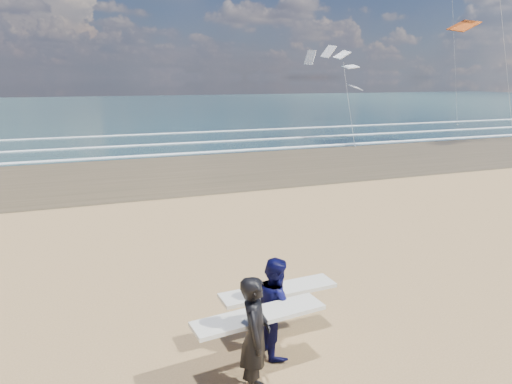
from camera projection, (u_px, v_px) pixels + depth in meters
name	position (u px, v px, depth m)	size (l,w,h in m)	color
wet_sand_strip	(434.00, 152.00, 30.20)	(220.00, 12.00, 0.01)	#483C26
ocean	(216.00, 106.00, 79.31)	(220.00, 100.00, 0.02)	#1B343C
foam_breakers	(352.00, 134.00, 39.38)	(220.00, 11.70, 0.05)	white
surfer_near	(256.00, 334.00, 6.95)	(2.24, 1.15, 1.95)	black
surfer_far	(276.00, 304.00, 8.04)	(2.22, 1.13, 1.78)	#0A0B3D
kite_0	(502.00, 26.00, 29.59)	(8.04, 4.98, 12.94)	slate
kite_1	(347.00, 87.00, 33.83)	(5.39, 4.69, 7.53)	slate
kite_5	(454.00, 41.00, 47.36)	(5.44, 4.70, 15.91)	slate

